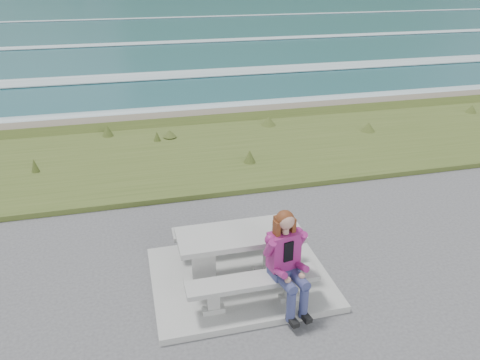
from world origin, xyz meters
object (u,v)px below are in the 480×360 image
at_px(bench_landward, 253,285).
at_px(picnic_table, 240,242).
at_px(bench_seaward, 229,231).
at_px(seated_woman, 289,275).

bearing_deg(bench_landward, picnic_table, 90.00).
bearing_deg(bench_landward, bench_seaward, 90.00).
relative_size(picnic_table, bench_seaward, 1.00).
xyz_separation_m(bench_seaward, seated_woman, (0.45, -1.53, 0.17)).
relative_size(bench_landward, seated_woman, 1.28).
xyz_separation_m(picnic_table, bench_seaward, (0.00, 0.70, -0.23)).
bearing_deg(bench_seaward, seated_woman, -73.55).
distance_m(picnic_table, bench_landward, 0.74).
distance_m(picnic_table, bench_seaward, 0.74).
bearing_deg(picnic_table, bench_seaward, 90.00).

